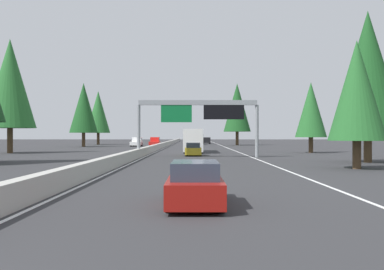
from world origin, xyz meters
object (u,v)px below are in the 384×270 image
oncoming_near (137,142)px  conifer_right_foreground (357,91)px  box_truck_mid_center (193,138)px  conifer_left_far (98,112)px  sign_gantry_overhead (199,112)px  sedan_near_right (193,150)px  minivan_mid_right (206,140)px  conifer_right_near (368,70)px  oncoming_far (155,142)px  conifer_left_mid (84,108)px  conifer_right_mid (311,110)px  conifer_right_far (237,108)px  bus_far_center (193,139)px  conifer_left_near (10,83)px  sedan_distant_b (195,185)px

oncoming_near → conifer_right_foreground: size_ratio=0.63×
box_truck_mid_center → conifer_left_far: 23.81m
sign_gantry_overhead → sedan_near_right: bearing=10.0°
sign_gantry_overhead → oncoming_near: (43.93, 12.33, -3.82)m
minivan_mid_right → conifer_right_near: conifer_right_near is taller
sedan_near_right → box_truck_mid_center: (57.62, 0.09, 0.93)m
minivan_mid_right → oncoming_far: 24.76m
conifer_left_far → conifer_left_mid: bearing=-176.3°
conifer_right_near → conifer_right_mid: 19.99m
minivan_mid_right → conifer_right_far: size_ratio=0.36×
conifer_left_far → minivan_mid_right: bearing=-70.3°
bus_far_center → conifer_right_far: bearing=-14.3°
conifer_left_mid → sign_gantry_overhead: bearing=-150.9°
conifer_right_mid → conifer_left_near: bearing=91.9°
bus_far_center → box_truck_mid_center: bearing=0.1°
box_truck_mid_center → conifer_right_mid: 52.20m
box_truck_mid_center → conifer_right_foreground: conifer_right_foreground is taller
sedan_distant_b → conifer_right_far: 84.35m
conifer_right_foreground → conifer_left_far: size_ratio=0.69×
sedan_distant_b → oncoming_far: size_ratio=0.79×
oncoming_near → conifer_right_far: (9.06, -21.65, 7.64)m
sedan_distant_b → conifer_right_foreground: size_ratio=0.49×
minivan_mid_right → conifer_right_mid: conifer_right_mid is taller
conifer_right_near → minivan_mid_right: bearing=8.5°
oncoming_near → oncoming_far: same height
conifer_right_far → sedan_distant_b: bearing=173.2°
oncoming_far → box_truck_mid_center: bearing=151.7°
bus_far_center → oncoming_near: 32.23m
conifer_right_near → conifer_left_near: size_ratio=0.88×
sedan_near_right → conifer_right_foreground: size_ratio=0.49×
conifer_right_foreground → conifer_left_near: 43.32m
minivan_mid_right → conifer_left_mid: size_ratio=0.40×
bus_far_center → conifer_left_far: 50.76m
conifer_left_near → conifer_left_far: 48.38m
box_truck_mid_center → minivan_mid_right: box_truck_mid_center is taller
conifer_right_near → sedan_near_right: bearing=51.3°
conifer_left_far → conifer_right_foreground: bearing=-155.1°
box_truck_mid_center → conifer_left_near: (-50.93, 23.46, 7.34)m
conifer_right_near → conifer_right_foreground: bearing=152.8°
conifer_right_mid → conifer_left_far: bearing=39.2°
bus_far_center → conifer_right_far: size_ratio=0.82×
conifer_right_near → box_truck_mid_center: bearing=12.1°
conifer_right_mid → conifer_left_mid: (28.53, 37.14, 2.04)m
sedan_near_right → conifer_right_near: conifer_right_near is taller
sedan_distant_b → conifer_right_mid: (42.09, -15.36, 4.95)m
conifer_right_near → conifer_left_mid: 60.64m
oncoming_far → conifer_right_foreground: size_ratio=0.63×
sedan_near_right → oncoming_far: (42.63, 8.15, 0.23)m
box_truck_mid_center → sedan_distant_b: bearing=-179.9°
conifer_right_near → conifer_right_mid: bearing=-1.7°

